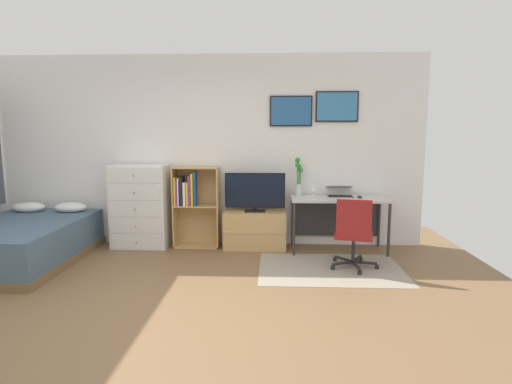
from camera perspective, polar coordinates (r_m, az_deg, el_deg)
ground_plane at (r=3.92m, az=-12.24°, el=-16.24°), size 7.20×7.20×0.00m
wall_back_with_posters at (r=5.95m, az=-6.49°, el=5.74°), size 6.12×0.09×2.70m
area_rug at (r=5.05m, az=10.34°, el=-10.46°), size 1.70×1.20×0.01m
bed at (r=5.92m, az=-29.85°, el=-6.06°), size 1.39×2.00×0.64m
dresser at (r=5.99m, az=-15.81°, el=-1.95°), size 0.77×0.46×1.17m
bookshelf at (r=5.86m, az=-8.84°, el=-1.14°), size 0.64×0.30×1.14m
tv_stand at (r=5.78m, az=-0.14°, el=-5.26°), size 0.87×0.41×0.53m
television at (r=5.66m, az=-0.15°, el=-0.05°), size 0.83×0.16×0.54m
desk at (r=5.76m, az=11.32°, el=-2.01°), size 1.29×0.57×0.74m
office_chair at (r=4.97m, az=13.44°, el=-5.43°), size 0.58×0.57×0.86m
laptop at (r=5.78m, az=11.57°, el=0.01°), size 0.37×0.39×0.16m
computer_mouse at (r=5.70m, az=14.24°, el=-0.66°), size 0.06×0.10×0.03m
bamboo_vase at (r=5.76m, az=5.97°, el=2.16°), size 0.12×0.10×0.53m
wine_glass at (r=5.53m, az=7.99°, el=0.49°), size 0.07×0.07×0.18m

